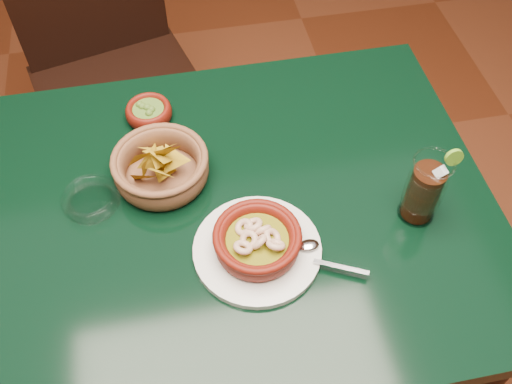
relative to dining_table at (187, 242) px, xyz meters
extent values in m
plane|color=#471C0C|center=(0.00, 0.00, -0.65)|extent=(7.00, 7.00, 0.00)
cube|color=black|center=(0.00, 0.00, 0.08)|extent=(1.20, 0.80, 0.04)
cylinder|color=black|center=(0.54, 0.34, -0.30)|extent=(0.06, 0.06, 0.71)
cube|color=black|center=(-0.12, 0.64, -0.17)|extent=(0.55, 0.55, 0.04)
cylinder|color=black|center=(-0.26, 0.40, -0.41)|extent=(0.04, 0.04, 0.49)
cylinder|color=black|center=(0.11, 0.50, -0.41)|extent=(0.04, 0.04, 0.49)
cylinder|color=black|center=(-0.36, 0.78, -0.41)|extent=(0.04, 0.04, 0.49)
cylinder|color=black|center=(0.01, 0.88, -0.41)|extent=(0.04, 0.04, 0.49)
cylinder|color=silver|center=(0.12, -0.11, 0.11)|extent=(0.23, 0.23, 0.01)
cylinder|color=#520F08|center=(0.12, -0.11, 0.12)|extent=(0.14, 0.14, 0.01)
torus|color=#520F08|center=(0.12, -0.11, 0.13)|extent=(0.18, 0.18, 0.04)
torus|color=#520F08|center=(0.12, -0.11, 0.15)|extent=(0.16, 0.16, 0.01)
cylinder|color=#64610F|center=(0.12, -0.11, 0.14)|extent=(0.12, 0.12, 0.01)
torus|color=#D2AD92|center=(0.15, -0.11, 0.15)|extent=(0.04, 0.04, 0.03)
torus|color=#D2AD92|center=(0.14, -0.09, 0.14)|extent=(0.04, 0.03, 0.04)
torus|color=#D2AD92|center=(0.12, -0.08, 0.15)|extent=(0.05, 0.05, 0.03)
torus|color=#D2AD92|center=(0.11, -0.08, 0.15)|extent=(0.05, 0.05, 0.03)
torus|color=#D2AD92|center=(0.11, -0.11, 0.15)|extent=(0.05, 0.04, 0.03)
torus|color=#D2AD92|center=(0.10, -0.13, 0.15)|extent=(0.05, 0.05, 0.03)
torus|color=#D2AD92|center=(0.13, -0.12, 0.15)|extent=(0.04, 0.05, 0.04)
torus|color=#D2AD92|center=(0.15, -0.13, 0.15)|extent=(0.05, 0.05, 0.03)
cube|color=silver|center=(0.26, -0.18, 0.12)|extent=(0.09, 0.05, 0.00)
ellipsoid|color=silver|center=(0.22, -0.12, 0.12)|extent=(0.04, 0.03, 0.01)
cylinder|color=brown|center=(-0.03, 0.10, 0.10)|extent=(0.16, 0.16, 0.01)
torus|color=brown|center=(-0.03, 0.10, 0.13)|extent=(0.22, 0.22, 0.06)
torus|color=brown|center=(-0.03, 0.10, 0.16)|extent=(0.19, 0.19, 0.01)
cone|color=#B08816|center=(-0.02, 0.11, 0.17)|extent=(0.08, 0.05, 0.08)
cone|color=#B08816|center=(-0.03, 0.10, 0.16)|extent=(0.08, 0.10, 0.06)
cone|color=#B08816|center=(-0.01, 0.10, 0.13)|extent=(0.09, 0.03, 0.08)
cone|color=#B08816|center=(-0.03, 0.06, 0.17)|extent=(0.08, 0.07, 0.07)
cone|color=#B08816|center=(-0.02, 0.10, 0.14)|extent=(0.07, 0.06, 0.06)
cone|color=#B08816|center=(-0.04, 0.10, 0.15)|extent=(0.08, 0.06, 0.09)
cone|color=#B08816|center=(-0.02, 0.08, 0.17)|extent=(0.07, 0.07, 0.07)
cone|color=#B08816|center=(-0.07, 0.08, 0.13)|extent=(0.09, 0.05, 0.08)
cone|color=#B08816|center=(0.00, 0.09, 0.15)|extent=(0.09, 0.07, 0.05)
cone|color=#B08816|center=(-0.01, 0.09, 0.18)|extent=(0.09, 0.04, 0.09)
cone|color=#B08816|center=(-0.02, 0.11, 0.15)|extent=(0.07, 0.07, 0.05)
cone|color=#B08816|center=(-0.06, 0.09, 0.18)|extent=(0.08, 0.05, 0.08)
cone|color=#B08816|center=(-0.05, 0.09, 0.15)|extent=(0.05, 0.08, 0.09)
cone|color=#B08816|center=(-0.03, 0.10, 0.13)|extent=(0.07, 0.07, 0.08)
cone|color=#B08816|center=(-0.03, 0.14, 0.14)|extent=(0.09, 0.08, 0.06)
cone|color=#B08816|center=(-0.02, 0.09, 0.13)|extent=(0.09, 0.10, 0.05)
cylinder|color=#520F08|center=(-0.04, 0.27, 0.10)|extent=(0.08, 0.08, 0.01)
torus|color=#520F08|center=(-0.04, 0.27, 0.12)|extent=(0.12, 0.12, 0.04)
cylinder|color=#345419|center=(-0.04, 0.27, 0.12)|extent=(0.07, 0.07, 0.01)
sphere|color=#345419|center=(-0.05, 0.28, 0.13)|extent=(0.02, 0.02, 0.02)
sphere|color=#345419|center=(-0.04, 0.25, 0.13)|extent=(0.02, 0.02, 0.02)
sphere|color=#345419|center=(-0.05, 0.27, 0.13)|extent=(0.02, 0.02, 0.02)
sphere|color=#345419|center=(-0.03, 0.26, 0.13)|extent=(0.02, 0.02, 0.02)
sphere|color=#345419|center=(-0.04, 0.27, 0.13)|extent=(0.02, 0.02, 0.02)
cylinder|color=white|center=(0.44, -0.08, 0.10)|extent=(0.07, 0.07, 0.01)
torus|color=white|center=(0.44, -0.08, 0.17)|extent=(0.15, 0.15, 0.08)
cylinder|color=black|center=(0.44, -0.08, 0.16)|extent=(0.06, 0.06, 0.12)
cube|color=silver|center=(0.43, -0.08, 0.20)|extent=(0.02, 0.02, 0.02)
cube|color=silver|center=(0.43, -0.09, 0.20)|extent=(0.02, 0.02, 0.03)
cube|color=silver|center=(0.45, -0.09, 0.23)|extent=(0.03, 0.03, 0.03)
torus|color=white|center=(0.44, -0.08, 0.25)|extent=(0.07, 0.07, 0.00)
cylinder|color=#578F21|center=(0.47, -0.08, 0.25)|extent=(0.03, 0.01, 0.03)
cylinder|color=white|center=(-0.16, 0.06, 0.10)|extent=(0.10, 0.10, 0.01)
torus|color=white|center=(-0.16, 0.06, 0.11)|extent=(0.12, 0.12, 0.03)
camera|label=1|loc=(0.02, -0.64, 0.98)|focal=40.00mm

